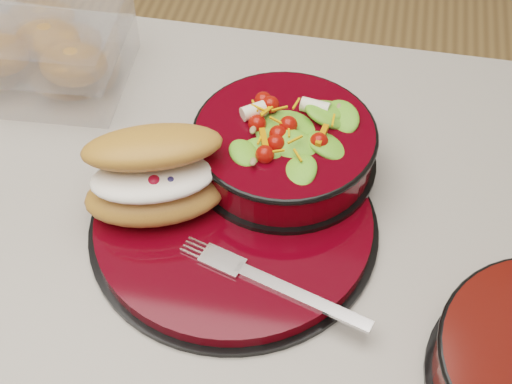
% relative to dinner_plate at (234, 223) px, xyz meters
% --- Properties ---
extents(dinner_plate, '(0.31, 0.31, 0.02)m').
position_rel_dinner_plate_xyz_m(dinner_plate, '(0.00, 0.00, 0.00)').
color(dinner_plate, black).
rests_on(dinner_plate, island_counter).
extents(salad_bowl, '(0.20, 0.20, 0.09)m').
position_rel_dinner_plate_xyz_m(salad_bowl, '(0.04, 0.09, 0.04)').
color(salad_bowl, black).
rests_on(salad_bowl, dinner_plate).
extents(croissant, '(0.16, 0.14, 0.09)m').
position_rel_dinner_plate_xyz_m(croissant, '(-0.08, 0.00, 0.05)').
color(croissant, '#C97F3D').
rests_on(croissant, dinner_plate).
extents(fork, '(0.18, 0.07, 0.00)m').
position_rel_dinner_plate_xyz_m(fork, '(0.06, -0.08, 0.01)').
color(fork, silver).
rests_on(fork, dinner_plate).
extents(pastry_box, '(0.24, 0.18, 0.09)m').
position_rel_dinner_plate_xyz_m(pastry_box, '(-0.30, 0.20, 0.03)').
color(pastry_box, white).
rests_on(pastry_box, island_counter).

